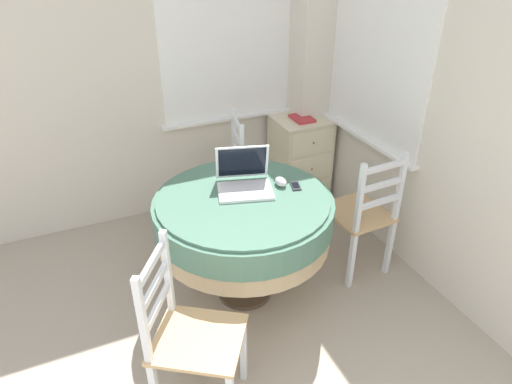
{
  "coord_description": "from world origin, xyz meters",
  "views": [
    {
      "loc": [
        0.05,
        -0.1,
        2.18
      ],
      "look_at": [
        1.08,
        2.24,
        0.68
      ],
      "focal_mm": 32.0,
      "sensor_mm": 36.0,
      "label": 1
    }
  ],
  "objects": [
    {
      "name": "book_on_cabinet",
      "position": [
        1.87,
        3.09,
        0.77
      ],
      "size": [
        0.16,
        0.21,
        0.02
      ],
      "color": "#BC3338",
      "rests_on": "corner_cabinet"
    },
    {
      "name": "corner_room_shell",
      "position": [
        1.29,
        2.15,
        1.28
      ],
      "size": [
        4.41,
        5.23,
        2.55
      ],
      "color": "beige",
      "rests_on": "ground_plane"
    },
    {
      "name": "dining_chair_camera_near",
      "position": [
        0.38,
        1.45,
        0.46
      ],
      "size": [
        0.56,
        0.55,
        0.95
      ],
      "color": "tan",
      "rests_on": "ground_plane"
    },
    {
      "name": "corner_cabinet",
      "position": [
        1.89,
        3.12,
        0.38
      ],
      "size": [
        0.47,
        0.46,
        0.76
      ],
      "color": "beige",
      "rests_on": "ground_plane"
    },
    {
      "name": "dining_chair_near_right_window",
      "position": [
        1.77,
        2.01,
        0.46
      ],
      "size": [
        0.41,
        0.45,
        0.95
      ],
      "color": "tan",
      "rests_on": "ground_plane"
    },
    {
      "name": "dining_chair_near_back_window",
      "position": [
        1.08,
        2.92,
        0.46
      ],
      "size": [
        0.49,
        0.46,
        0.95
      ],
      "color": "tan",
      "rests_on": "ground_plane"
    },
    {
      "name": "cell_phone",
      "position": [
        1.28,
        2.08,
        0.77
      ],
      "size": [
        0.08,
        0.12,
        0.01
      ],
      "color": "#2D2D33",
      "rests_on": "round_dining_table"
    },
    {
      "name": "laptop",
      "position": [
        0.98,
        2.2,
        0.82
      ],
      "size": [
        0.4,
        0.38,
        0.25
      ],
      "color": "white",
      "rests_on": "round_dining_table"
    },
    {
      "name": "computer_mouse",
      "position": [
        1.2,
        2.13,
        0.79
      ],
      "size": [
        0.07,
        0.1,
        0.05
      ],
      "color": "silver",
      "rests_on": "round_dining_table"
    },
    {
      "name": "round_dining_table",
      "position": [
        0.93,
        2.09,
        0.62
      ],
      "size": [
        1.11,
        1.11,
        0.76
      ],
      "color": "#4C3D2D",
      "rests_on": "ground_plane"
    }
  ]
}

